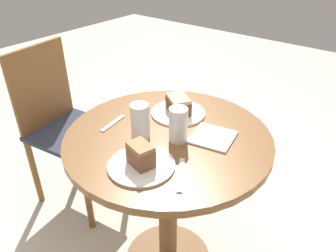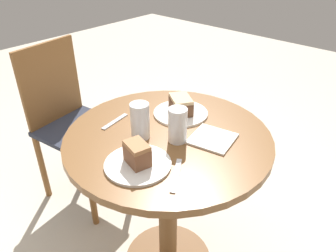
% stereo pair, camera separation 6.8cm
% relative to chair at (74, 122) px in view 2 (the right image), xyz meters
% --- Properties ---
extents(table, '(0.82, 0.82, 0.77)m').
position_rel_chair_xyz_m(table, '(-0.05, -0.79, 0.08)').
color(table, brown).
rests_on(table, ground_plane).
extents(chair, '(0.47, 0.51, 0.94)m').
position_rel_chair_xyz_m(chair, '(0.00, 0.00, 0.00)').
color(chair, brown).
rests_on(chair, ground_plane).
extents(plate_near, '(0.23, 0.23, 0.01)m').
position_rel_chair_xyz_m(plate_near, '(-0.27, -0.84, 0.28)').
color(plate_near, silver).
rests_on(plate_near, table).
extents(plate_far, '(0.24, 0.24, 0.01)m').
position_rel_chair_xyz_m(plate_far, '(0.11, -0.72, 0.28)').
color(plate_far, silver).
rests_on(plate_far, table).
extents(cake_slice_near, '(0.09, 0.10, 0.08)m').
position_rel_chair_xyz_m(cake_slice_near, '(-0.27, -0.84, 0.33)').
color(cake_slice_near, brown).
rests_on(cake_slice_near, plate_near).
extents(cake_slice_far, '(0.13, 0.14, 0.07)m').
position_rel_chair_xyz_m(cake_slice_far, '(0.11, -0.72, 0.33)').
color(cake_slice_far, brown).
rests_on(cake_slice_far, plate_far).
extents(glass_lemonade, '(0.07, 0.07, 0.14)m').
position_rel_chair_xyz_m(glass_lemonade, '(-0.06, -0.84, 0.34)').
color(glass_lemonade, beige).
rests_on(glass_lemonade, table).
extents(glass_water, '(0.07, 0.07, 0.14)m').
position_rel_chair_xyz_m(glass_water, '(-0.13, -0.72, 0.35)').
color(glass_water, silver).
rests_on(glass_water, table).
extents(napkin_stack, '(0.19, 0.19, 0.01)m').
position_rel_chair_xyz_m(napkin_stack, '(0.03, -0.94, 0.28)').
color(napkin_stack, silver).
rests_on(napkin_stack, table).
extents(fork, '(0.15, 0.11, 0.00)m').
position_rel_chair_xyz_m(fork, '(-0.22, -0.97, 0.28)').
color(fork, silver).
rests_on(fork, table).
extents(spoon, '(0.15, 0.04, 0.00)m').
position_rel_chair_xyz_m(spoon, '(-0.13, -0.56, 0.28)').
color(spoon, silver).
rests_on(spoon, table).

